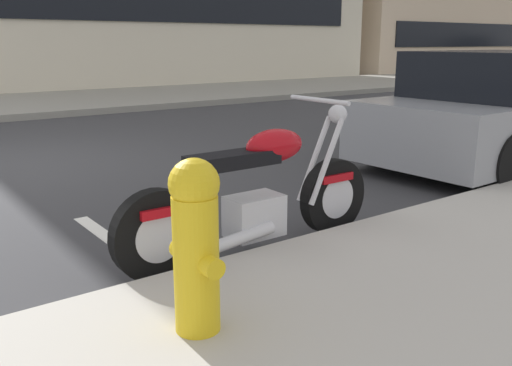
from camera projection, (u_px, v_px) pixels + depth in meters
The scene contains 6 objects.
ground_plane at pixel (10, 167), 6.85m from camera, with size 260.00×260.00×0.00m, color #333335.
sidewalk_far_curb at pixel (332, 85), 18.99m from camera, with size 120.00×5.00×0.14m, color gray.
parking_stall_stripe at pixel (133, 255), 4.02m from camera, with size 0.12×2.20×0.01m, color silver.
parked_motorcycle at pixel (257, 198), 3.97m from camera, with size 2.17×0.62×1.10m.
parked_car_second_in_row at pixel (503, 111), 6.99m from camera, with size 4.15×1.88×1.40m.
fire_hydrant at pixel (196, 242), 2.60m from camera, with size 0.24×0.36×0.86m.
Camera 1 is at (-1.51, -7.19, 1.51)m, focal length 38.83 mm.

